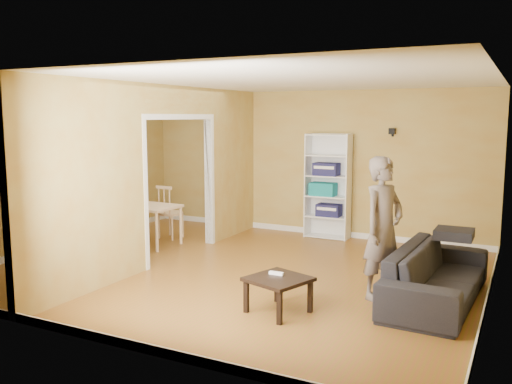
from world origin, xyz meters
TOP-DOWN VIEW (x-y plane):
  - room_shell at (0.00, 0.00)m, footprint 6.50×6.50m
  - partition at (-1.20, 0.00)m, footprint 0.22×5.50m
  - wall_speaker at (1.50, 2.69)m, footprint 0.10×0.10m
  - sofa at (2.70, -0.07)m, footprint 2.24×1.06m
  - person at (2.09, -0.23)m, footprint 0.89×0.80m
  - bookshelf at (0.44, 2.60)m, footprint 0.78×0.34m
  - paper_box_navy_a at (0.46, 2.56)m, footprint 0.42×0.27m
  - paper_box_teal at (0.35, 2.56)m, footprint 0.44×0.29m
  - paper_box_navy_b at (0.40, 2.56)m, footprint 0.43×0.28m
  - coffee_table at (1.20, -1.24)m, footprint 0.60×0.60m
  - game_controller at (1.14, -1.16)m, footprint 0.17×0.04m
  - dining_table at (-2.12, 0.67)m, footprint 1.08×0.72m
  - chair_left at (-2.94, 0.72)m, footprint 0.46×0.46m
  - chair_near at (-2.03, 0.02)m, footprint 0.51×0.51m
  - chair_far at (-2.04, 1.27)m, footprint 0.46×0.46m

SIDE VIEW (x-z plane):
  - coffee_table at x=1.20m, z-range 0.14..0.54m
  - game_controller at x=1.14m, z-range 0.40..0.43m
  - sofa at x=2.70m, z-range 0.00..0.84m
  - chair_near at x=-2.03m, z-range 0.00..0.88m
  - chair_left at x=-2.94m, z-range 0.00..0.90m
  - chair_far at x=-2.04m, z-range 0.00..0.95m
  - paper_box_navy_a at x=0.46m, z-range 0.39..0.60m
  - dining_table at x=-2.12m, z-range 0.26..0.94m
  - paper_box_teal at x=0.35m, z-range 0.75..0.98m
  - bookshelf at x=0.44m, z-range 0.00..1.85m
  - person at x=2.09m, z-range 0.00..1.98m
  - paper_box_navy_b at x=0.40m, z-range 1.11..1.33m
  - room_shell at x=0.00m, z-range -1.95..4.55m
  - partition at x=-1.20m, z-range 0.00..2.60m
  - wall_speaker at x=1.50m, z-range 1.85..1.95m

